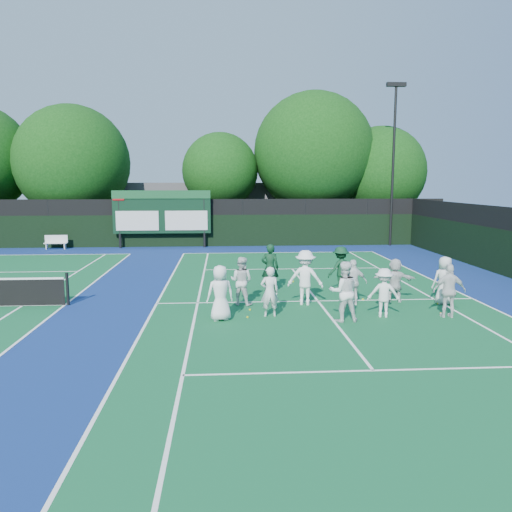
{
  "coord_description": "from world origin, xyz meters",
  "views": [
    {
      "loc": [
        -3.22,
        -15.55,
        4.07
      ],
      "look_at": [
        -2.0,
        3.0,
        1.3
      ],
      "focal_mm": 35.0,
      "sensor_mm": 36.0,
      "label": 1
    }
  ],
  "objects": [
    {
      "name": "ground",
      "position": [
        0.0,
        0.0,
        0.0
      ],
      "size": [
        120.0,
        120.0,
        0.0
      ],
      "primitive_type": "plane",
      "color": "#1B3A0F",
      "rests_on": "ground"
    },
    {
      "name": "court_apron",
      "position": [
        -6.0,
        1.0,
        0.0
      ],
      "size": [
        34.0,
        32.0,
        0.01
      ],
      "primitive_type": "cube",
      "color": "navy",
      "rests_on": "ground"
    },
    {
      "name": "near_court",
      "position": [
        0.0,
        1.0,
        0.01
      ],
      "size": [
        11.05,
        23.85,
        0.01
      ],
      "color": "#125B31",
      "rests_on": "ground"
    },
    {
      "name": "back_fence",
      "position": [
        -6.0,
        16.0,
        1.36
      ],
      "size": [
        34.0,
        0.08,
        3.0
      ],
      "color": "black",
      "rests_on": "ground"
    },
    {
      "name": "scoreboard",
      "position": [
        -7.01,
        15.59,
        2.19
      ],
      "size": [
        6.0,
        0.21,
        3.55
      ],
      "color": "black",
      "rests_on": "ground"
    },
    {
      "name": "clubhouse",
      "position": [
        -2.0,
        24.0,
        2.0
      ],
      "size": [
        18.0,
        6.0,
        4.0
      ],
      "primitive_type": "cube",
      "color": "#515156",
      "rests_on": "ground"
    },
    {
      "name": "light_pole_right",
      "position": [
        7.5,
        15.7,
        6.3
      ],
      "size": [
        1.2,
        0.3,
        10.12
      ],
      "color": "black",
      "rests_on": "ground"
    },
    {
      "name": "bench",
      "position": [
        -13.41,
        15.36,
        0.46
      ],
      "size": [
        1.36,
        0.39,
        0.86
      ],
      "color": "silver",
      "rests_on": "ground"
    },
    {
      "name": "tree_b",
      "position": [
        -13.23,
        19.58,
        5.17
      ],
      "size": [
        7.68,
        7.68,
        9.21
      ],
      "color": "black",
      "rests_on": "ground"
    },
    {
      "name": "tree_c",
      "position": [
        -3.25,
        19.58,
        4.69
      ],
      "size": [
        5.25,
        5.25,
        7.45
      ],
      "color": "black",
      "rests_on": "ground"
    },
    {
      "name": "tree_d",
      "position": [
        3.28,
        19.58,
        5.88
      ],
      "size": [
        8.33,
        8.33,
        10.27
      ],
      "color": "black",
      "rests_on": "ground"
    },
    {
      "name": "tree_e",
      "position": [
        8.06,
        19.58,
        4.6
      ],
      "size": [
        6.37,
        6.37,
        7.95
      ],
      "color": "black",
      "rests_on": "ground"
    },
    {
      "name": "tennis_ball_0",
      "position": [
        -2.52,
        -0.99,
        0.03
      ],
      "size": [
        0.07,
        0.07,
        0.07
      ],
      "primitive_type": "sphere",
      "color": "gold",
      "rests_on": "ground"
    },
    {
      "name": "tennis_ball_1",
      "position": [
        1.59,
        1.04,
        0.03
      ],
      "size": [
        0.07,
        0.07,
        0.07
      ],
      "primitive_type": "sphere",
      "color": "gold",
      "rests_on": "ground"
    },
    {
      "name": "tennis_ball_2",
      "position": [
        3.93,
        0.28,
        0.03
      ],
      "size": [
        0.07,
        0.07,
        0.07
      ],
      "primitive_type": "sphere",
      "color": "gold",
      "rests_on": "ground"
    },
    {
      "name": "tennis_ball_3",
      "position": [
        -2.4,
        -0.12,
        0.03
      ],
      "size": [
        0.07,
        0.07,
        0.07
      ],
      "primitive_type": "sphere",
      "color": "gold",
      "rests_on": "ground"
    },
    {
      "name": "tennis_ball_4",
      "position": [
        -0.4,
        4.3,
        0.03
      ],
      "size": [
        0.07,
        0.07,
        0.07
      ],
      "primitive_type": "sphere",
      "color": "gold",
      "rests_on": "ground"
    },
    {
      "name": "tennis_ball_5",
      "position": [
        3.49,
        -0.95,
        0.03
      ],
      "size": [
        0.07,
        0.07,
        0.07
      ],
      "primitive_type": "sphere",
      "color": "gold",
      "rests_on": "ground"
    },
    {
      "name": "player_front_0",
      "position": [
        -3.33,
        -1.16,
        0.83
      ],
      "size": [
        0.92,
        0.73,
        1.66
      ],
      "primitive_type": "imported",
      "rotation": [
        0.0,
        0.0,
        3.41
      ],
      "color": "white",
      "rests_on": "ground"
    },
    {
      "name": "player_front_1",
      "position": [
        -1.84,
        -0.85,
        0.77
      ],
      "size": [
        0.58,
        0.4,
        1.55
      ],
      "primitive_type": "imported",
      "rotation": [
        0.0,
        0.0,
        3.19
      ],
      "color": "silver",
      "rests_on": "ground"
    },
    {
      "name": "player_front_2",
      "position": [
        0.28,
        -1.49,
        0.89
      ],
      "size": [
        0.88,
        0.69,
        1.79
      ],
      "primitive_type": "imported",
      "rotation": [
        0.0,
        0.0,
        3.15
      ],
      "color": "white",
      "rests_on": "ground"
    },
    {
      "name": "player_front_3",
      "position": [
        1.6,
        -1.11,
        0.75
      ],
      "size": [
        1.08,
        0.78,
        1.5
      ],
      "primitive_type": "imported",
      "rotation": [
        0.0,
        0.0,
        2.89
      ],
      "color": "white",
      "rests_on": "ground"
    },
    {
      "name": "player_front_4",
      "position": [
        3.55,
        -1.29,
        0.82
      ],
      "size": [
        1.0,
        0.5,
        1.65
      ],
      "primitive_type": "imported",
      "rotation": [
        0.0,
        0.0,
        3.04
      ],
      "color": "silver",
      "rests_on": "ground"
    },
    {
      "name": "player_back_0",
      "position": [
        -2.64,
        0.7,
        0.81
      ],
      "size": [
        0.97,
        0.88,
        1.62
      ],
      "primitive_type": "imported",
      "rotation": [
        0.0,
        0.0,
        2.72
      ],
      "color": "silver",
      "rests_on": "ground"
    },
    {
      "name": "player_back_1",
      "position": [
        -0.52,
        0.57,
        0.92
      ],
      "size": [
        1.32,
        0.96,
        1.83
      ],
      "primitive_type": "imported",
      "rotation": [
        0.0,
        0.0,
        2.88
      ],
      "color": "white",
      "rests_on": "ground"
    },
    {
      "name": "player_back_2",
      "position": [
        1.07,
        0.43,
        0.77
      ],
      "size": [
        0.93,
        0.45,
        1.54
      ],
      "primitive_type": "imported",
      "rotation": [
        0.0,
        0.0,
        3.06
      ],
      "color": "white",
      "rests_on": "ground"
    },
    {
      "name": "player_back_3",
      "position": [
        2.6,
        0.77,
        0.75
      ],
      "size": [
        1.46,
        0.72,
        1.51
      ],
      "primitive_type": "imported",
      "rotation": [
        0.0,
        0.0,
        2.94
      ],
      "color": "silver",
      "rests_on": "ground"
    },
    {
      "name": "player_back_4",
      "position": [
        4.14,
        0.34,
        0.81
      ],
      "size": [
        0.8,
        0.53,
        1.62
      ],
      "primitive_type": "imported",
      "rotation": [
        0.0,
        0.0,
        3.16
      ],
      "color": "silver",
      "rests_on": "ground"
    },
    {
      "name": "coach_left",
      "position": [
        -1.5,
        2.64,
        0.9
      ],
      "size": [
        0.7,
        0.51,
        1.8
      ],
      "primitive_type": "imported",
      "rotation": [
        0.0,
        0.0,
        3.02
      ],
      "color": "#0D321C",
      "rests_on": "ground"
    },
    {
      "name": "coach_right",
      "position": [
        1.17,
        2.66,
        0.84
      ],
      "size": [
        1.24,
        1.01,
        1.68
      ],
      "primitive_type": "imported",
      "rotation": [
        0.0,
        0.0,
        3.56
      ],
      "color": "#0F381F",
      "rests_on": "ground"
    }
  ]
}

